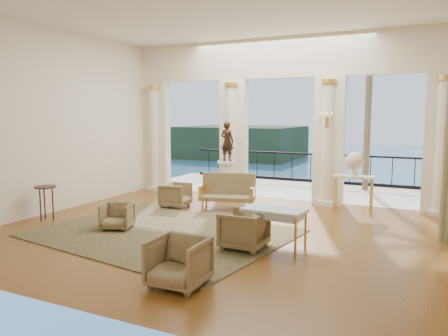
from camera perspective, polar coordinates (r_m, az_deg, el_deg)
The scene contains 21 objects.
floor at distance 9.11m, azimuth -0.80°, elevation -8.33°, with size 9.00×9.00×0.00m, color #4A200D.
room_walls at distance 7.81m, azimuth -4.56°, elevation 10.41°, with size 9.00×9.00×9.00m.
arcade at distance 12.32m, azimuth 7.23°, elevation 7.78°, with size 9.00×0.56×4.50m.
terrace at distance 14.42m, azimuth 9.58°, elevation -2.88°, with size 10.00×3.60×0.10m, color beige.
balustrade at distance 15.88m, azimuth 11.23°, elevation -0.33°, with size 9.00×0.06×1.03m.
palm_tree at distance 14.68m, azimuth 18.55°, elevation 13.26°, with size 2.00×2.00×4.50m.
headland at distance 85.10m, azimuth 2.23°, elevation 3.43°, with size 22.00×18.00×6.00m, color black.
sea at distance 68.49m, azimuth 22.28°, elevation -0.51°, with size 160.00×160.00×0.00m, color #1E5A8C.
wall_sconce at distance 11.64m, azimuth 13.28°, elevation 5.94°, with size 0.30×0.11×0.33m.
rug at distance 9.07m, azimuth -7.99°, elevation -8.40°, with size 4.83×3.76×0.02m, color #2B3019.
armchair_a at distance 9.50m, azimuth -13.77°, elevation -5.96°, with size 0.60×0.56×0.62m, color #3F331C.
armchair_b at distance 6.29m, azimuth -5.93°, elevation -11.84°, with size 0.75×0.70×0.77m, color #3F331C.
armchair_c at distance 7.93m, azimuth 2.59°, elevation -7.80°, with size 0.75×0.70×0.77m, color #3F331C.
armchair_d at distance 11.45m, azimuth -6.34°, elevation -3.38°, with size 0.68×0.64×0.70m, color #3F331C.
settee at distance 11.12m, azimuth 0.52°, elevation -3.11°, with size 1.49×0.93×0.91m.
game_table at distance 7.84m, azimuth 6.59°, elevation -5.83°, with size 1.14×0.68×0.75m.
pedestal at distance 12.32m, azimuth 0.41°, elevation -1.74°, with size 0.60×0.60×1.11m.
statue at distance 12.19m, azimuth 0.42°, elevation 3.48°, with size 0.40×0.26×1.10m, color black.
console_table at distance 11.17m, azimuth 16.56°, elevation -1.76°, with size 0.97×0.39×0.92m.
urn at distance 11.10m, azimuth 16.65°, elevation 0.74°, with size 0.44×0.44×0.58m.
side_table at distance 10.76m, azimuth -22.31°, elevation -2.80°, with size 0.48×0.48×0.79m.
Camera 1 is at (3.93, -7.85, 2.42)m, focal length 35.00 mm.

